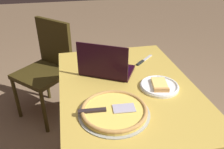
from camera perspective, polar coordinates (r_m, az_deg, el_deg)
The scene contains 6 objects.
dining_table at distance 1.46m, azimuth 3.61°, elevation -5.64°, with size 1.12×0.81×0.77m.
laptop at distance 1.50m, azimuth -1.51°, elevation 1.82°, with size 0.35×0.39×0.23m.
pizza_plate at distance 1.41m, azimuth 11.57°, elevation -2.75°, with size 0.23×0.23×0.04m.
pizza_tray at distance 1.18m, azimuth 0.50°, elevation -8.88°, with size 0.36×0.36×0.04m.
table_knife at distance 1.70m, azimuth 7.61°, elevation 3.33°, with size 0.16×0.17×0.01m.
chair_near at distance 2.26m, azimuth -15.54°, elevation 2.49°, with size 0.60×0.60×0.92m.
Camera 1 is at (1.15, -0.33, 1.52)m, focal length 37.20 mm.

